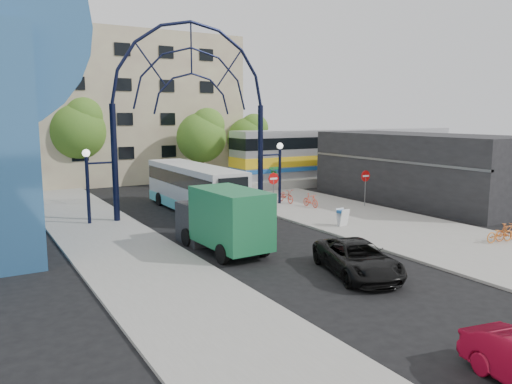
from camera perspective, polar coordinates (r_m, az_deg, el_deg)
ground at (r=20.89m, az=8.68°, el=-8.97°), size 120.00×120.00×0.00m
sidewalk_east at (r=29.01m, az=15.99°, el=-4.06°), size 8.00×56.00×0.12m
plaza_west at (r=23.10m, az=-13.97°, el=-7.25°), size 5.00×50.00×0.12m
gateway_arch at (r=32.05m, az=-7.35°, el=12.68°), size 13.64×0.44×12.10m
stop_sign at (r=32.75m, az=2.01°, el=1.15°), size 0.80×0.07×2.50m
do_not_enter_sign at (r=34.96m, az=12.40°, el=1.40°), size 0.76×0.07×2.48m
street_name_sign at (r=33.45m, az=2.04°, el=1.54°), size 0.70×0.70×2.80m
sandwich_board at (r=28.64m, az=9.86°, el=-2.62°), size 0.55×0.61×0.99m
commercial_block_east at (r=38.47m, az=17.90°, el=2.62°), size 6.00×16.00×5.00m
apartment_block at (r=52.43m, az=-14.48°, el=9.22°), size 20.00×12.10×14.00m
train_platform at (r=49.98m, az=10.56°, el=1.80°), size 32.00×5.00×0.80m
train_car at (r=49.75m, az=10.64°, el=4.66°), size 25.10×3.05×4.20m
tree_north_a at (r=45.39m, az=-6.10°, el=6.53°), size 4.48×4.48×7.00m
tree_north_b at (r=46.14m, az=-19.69°, el=6.93°), size 5.12×5.12×8.00m
tree_north_c at (r=49.92m, az=-0.74°, el=6.40°), size 4.16×4.16×6.50m
city_bus at (r=33.04m, az=-7.10°, el=0.49°), size 2.74×11.28×3.09m
green_truck at (r=23.42m, az=-3.89°, el=-3.14°), size 2.51×6.06×3.02m
black_suv at (r=20.46m, az=11.52°, el=-7.45°), size 3.55×5.32×1.36m
bike_near_a at (r=35.87m, az=3.43°, el=-0.44°), size 0.65×1.85×0.97m
bike_near_b at (r=34.27m, az=6.26°, el=-0.96°), size 0.53×1.54×0.91m
bike_far_a at (r=27.44m, az=26.08°, el=-4.29°), size 1.73×0.80×0.87m
bike_far_b at (r=27.89m, az=26.79°, el=-4.11°), size 1.56×0.68×0.90m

